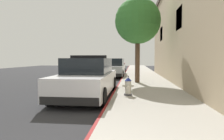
{
  "coord_description": "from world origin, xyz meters",
  "views": [
    {
      "loc": [
        0.77,
        -1.84,
        1.55
      ],
      "look_at": [
        -0.25,
        7.43,
        1.0
      ],
      "focal_mm": 31.32,
      "sensor_mm": 36.0,
      "label": 1
    }
  ],
  "objects_px": {
    "fire_hydrant": "(128,86)",
    "street_tree": "(138,21)",
    "police_cruiser": "(88,78)",
    "parked_car_silver_ahead": "(113,68)",
    "parked_car_dark_far": "(117,65)"
  },
  "relations": [
    {
      "from": "police_cruiser",
      "to": "fire_hydrant",
      "type": "distance_m",
      "value": 1.69
    },
    {
      "from": "parked_car_silver_ahead",
      "to": "parked_car_dark_far",
      "type": "distance_m",
      "value": 7.07
    },
    {
      "from": "street_tree",
      "to": "parked_car_silver_ahead",
      "type": "bearing_deg",
      "value": 111.02
    },
    {
      "from": "police_cruiser",
      "to": "street_tree",
      "type": "xyz_separation_m",
      "value": [
        2.07,
        3.87,
        2.98
      ]
    },
    {
      "from": "police_cruiser",
      "to": "parked_car_silver_ahead",
      "type": "height_order",
      "value": "police_cruiser"
    },
    {
      "from": "parked_car_silver_ahead",
      "to": "parked_car_dark_far",
      "type": "relative_size",
      "value": 1.0
    },
    {
      "from": "parked_car_silver_ahead",
      "to": "street_tree",
      "type": "height_order",
      "value": "street_tree"
    },
    {
      "from": "fire_hydrant",
      "to": "parked_car_dark_far",
      "type": "bearing_deg",
      "value": 96.38
    },
    {
      "from": "parked_car_silver_ahead",
      "to": "street_tree",
      "type": "distance_m",
      "value": 6.2
    },
    {
      "from": "police_cruiser",
      "to": "parked_car_silver_ahead",
      "type": "distance_m",
      "value": 8.94
    },
    {
      "from": "fire_hydrant",
      "to": "street_tree",
      "type": "height_order",
      "value": "street_tree"
    },
    {
      "from": "fire_hydrant",
      "to": "street_tree",
      "type": "xyz_separation_m",
      "value": [
        0.43,
        4.17,
        3.24
      ]
    },
    {
      "from": "parked_car_silver_ahead",
      "to": "fire_hydrant",
      "type": "bearing_deg",
      "value": -80.69
    },
    {
      "from": "street_tree",
      "to": "parked_car_dark_far",
      "type": "bearing_deg",
      "value": 100.54
    },
    {
      "from": "police_cruiser",
      "to": "parked_car_silver_ahead",
      "type": "xyz_separation_m",
      "value": [
        0.12,
        8.94,
        -0.0
      ]
    }
  ]
}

